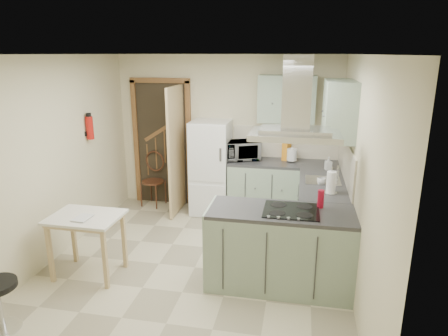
% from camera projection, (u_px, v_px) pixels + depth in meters
% --- Properties ---
extents(floor, '(4.20, 4.20, 0.00)m').
position_uv_depth(floor, '(195.00, 267.00, 4.86)').
color(floor, beige).
rests_on(floor, ground).
extents(ceiling, '(4.20, 4.20, 0.00)m').
position_uv_depth(ceiling, '(190.00, 54.00, 4.17)').
color(ceiling, silver).
rests_on(ceiling, back_wall).
extents(back_wall, '(3.60, 0.00, 3.60)m').
position_uv_depth(back_wall, '(227.00, 134.00, 6.49)').
color(back_wall, beige).
rests_on(back_wall, floor).
extents(left_wall, '(0.00, 4.20, 4.20)m').
position_uv_depth(left_wall, '(49.00, 161.00, 4.84)').
color(left_wall, beige).
rests_on(left_wall, floor).
extents(right_wall, '(0.00, 4.20, 4.20)m').
position_uv_depth(right_wall, '(358.00, 178.00, 4.18)').
color(right_wall, beige).
rests_on(right_wall, floor).
extents(doorway, '(1.10, 0.12, 2.10)m').
position_uv_depth(doorway, '(162.00, 143.00, 6.72)').
color(doorway, brown).
rests_on(doorway, floor).
extents(fridge, '(0.60, 0.60, 1.50)m').
position_uv_depth(fridge, '(211.00, 168.00, 6.39)').
color(fridge, white).
rests_on(fridge, floor).
extents(counter_back, '(1.08, 0.60, 0.90)m').
position_uv_depth(counter_back, '(264.00, 189.00, 6.31)').
color(counter_back, '#9EB2A0').
rests_on(counter_back, floor).
extents(counter_right, '(0.60, 1.95, 0.90)m').
position_uv_depth(counter_right, '(320.00, 208.00, 5.52)').
color(counter_right, '#9EB2A0').
rests_on(counter_right, floor).
extents(splashback, '(1.68, 0.02, 0.50)m').
position_uv_depth(splashback, '(286.00, 142.00, 6.33)').
color(splashback, beige).
rests_on(splashback, counter_back).
extents(wall_cabinet_back, '(0.85, 0.35, 0.70)m').
position_uv_depth(wall_cabinet_back, '(287.00, 99.00, 5.99)').
color(wall_cabinet_back, '#9EB2A0').
rests_on(wall_cabinet_back, back_wall).
extents(wall_cabinet_right, '(0.35, 0.90, 0.70)m').
position_uv_depth(wall_cabinet_right, '(339.00, 110.00, 4.85)').
color(wall_cabinet_right, '#9EB2A0').
rests_on(wall_cabinet_right, right_wall).
extents(peninsula, '(1.55, 0.65, 0.90)m').
position_uv_depth(peninsula, '(280.00, 248.00, 4.38)').
color(peninsula, '#9EB2A0').
rests_on(peninsula, floor).
extents(hob, '(0.58, 0.50, 0.01)m').
position_uv_depth(hob, '(291.00, 210.00, 4.23)').
color(hob, black).
rests_on(hob, peninsula).
extents(extractor_hood, '(0.90, 0.55, 0.10)m').
position_uv_depth(extractor_hood, '(295.00, 135.00, 4.01)').
color(extractor_hood, silver).
rests_on(extractor_hood, ceiling).
extents(sink, '(0.45, 0.40, 0.01)m').
position_uv_depth(sink, '(323.00, 181.00, 5.23)').
color(sink, silver).
rests_on(sink, counter_right).
extents(fire_extinguisher, '(0.10, 0.10, 0.32)m').
position_uv_depth(fire_extinguisher, '(90.00, 128.00, 5.61)').
color(fire_extinguisher, '#B2140F').
rests_on(fire_extinguisher, left_wall).
extents(drop_leaf_table, '(0.80, 0.60, 0.74)m').
position_uv_depth(drop_leaf_table, '(88.00, 245.00, 4.62)').
color(drop_leaf_table, tan).
rests_on(drop_leaf_table, floor).
extents(bentwood_chair, '(0.44, 0.44, 0.84)m').
position_uv_depth(bentwood_chair, '(153.00, 182.00, 6.75)').
color(bentwood_chair, '#442416').
rests_on(bentwood_chair, floor).
extents(microwave, '(0.63, 0.54, 0.29)m').
position_uv_depth(microwave, '(242.00, 150.00, 6.25)').
color(microwave, black).
rests_on(microwave, counter_back).
extents(kettle, '(0.15, 0.15, 0.22)m').
position_uv_depth(kettle, '(292.00, 155.00, 6.13)').
color(kettle, white).
rests_on(kettle, counter_back).
extents(cereal_box, '(0.14, 0.23, 0.32)m').
position_uv_depth(cereal_box, '(287.00, 149.00, 6.25)').
color(cereal_box, orange).
rests_on(cereal_box, counter_back).
extents(soap_bottle, '(0.11, 0.11, 0.19)m').
position_uv_depth(soap_bottle, '(328.00, 163.00, 5.71)').
color(soap_bottle, silver).
rests_on(soap_bottle, counter_right).
extents(paper_towel, '(0.14, 0.14, 0.28)m').
position_uv_depth(paper_towel, '(331.00, 182.00, 4.73)').
color(paper_towel, white).
rests_on(paper_towel, counter_right).
extents(cup, '(0.11, 0.11, 0.09)m').
position_uv_depth(cup, '(321.00, 181.00, 5.08)').
color(cup, silver).
rests_on(cup, counter_right).
extents(red_bottle, '(0.09, 0.09, 0.20)m').
position_uv_depth(red_bottle, '(321.00, 199.00, 4.30)').
color(red_bottle, '#B10F2A').
rests_on(red_bottle, peninsula).
extents(book, '(0.18, 0.23, 0.10)m').
position_uv_depth(book, '(76.00, 214.00, 4.44)').
color(book, maroon).
rests_on(book, drop_leaf_table).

